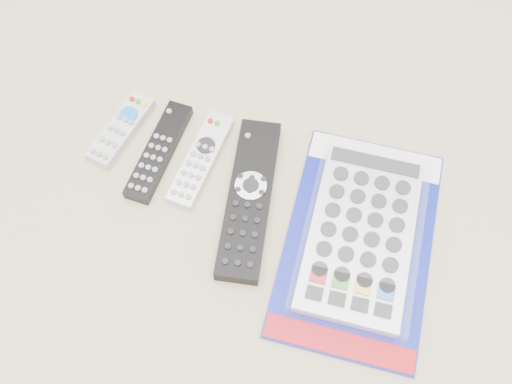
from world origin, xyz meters
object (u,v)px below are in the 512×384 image
(remote_silver_dvd, at_px, (201,159))
(remote_large_black, at_px, (249,198))
(remote_slim_black, at_px, (159,152))
(jumbo_remote_packaged, at_px, (361,234))
(remote_small_grey, at_px, (121,130))

(remote_silver_dvd, bearing_deg, remote_large_black, -21.18)
(remote_slim_black, height_order, remote_large_black, remote_large_black)
(remote_silver_dvd, xyz_separation_m, remote_large_black, (0.09, -0.05, 0.00))
(remote_large_black, bearing_deg, remote_silver_dvd, 145.66)
(jumbo_remote_packaged, bearing_deg, remote_large_black, 174.06)
(remote_small_grey, xyz_separation_m, jumbo_remote_packaged, (0.40, -0.08, 0.01))
(remote_small_grey, xyz_separation_m, remote_large_black, (0.23, -0.06, 0.00))
(remote_slim_black, relative_size, remote_large_black, 0.68)
(remote_slim_black, bearing_deg, remote_small_grey, 166.48)
(remote_slim_black, height_order, jumbo_remote_packaged, jumbo_remote_packaged)
(remote_small_grey, relative_size, jumbo_remote_packaged, 0.42)
(remote_slim_black, xyz_separation_m, jumbo_remote_packaged, (0.33, -0.05, 0.01))
(remote_small_grey, bearing_deg, jumbo_remote_packaged, 0.25)
(remote_small_grey, bearing_deg, remote_slim_black, -5.72)
(remote_silver_dvd, height_order, jumbo_remote_packaged, jumbo_remote_packaged)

